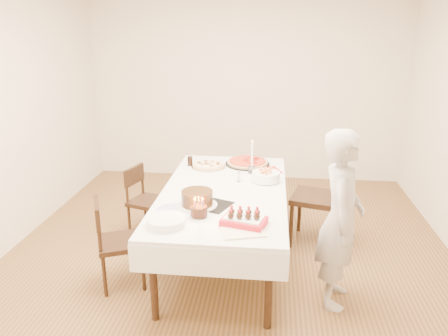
# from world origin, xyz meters

# --- Properties ---
(floor) EXTENTS (5.00, 5.00, 0.00)m
(floor) POSITION_xyz_m (0.00, 0.00, 0.00)
(floor) COLOR brown
(floor) RESTS_ON ground
(wall_back) EXTENTS (4.50, 0.04, 2.70)m
(wall_back) POSITION_xyz_m (0.00, 2.50, 1.35)
(wall_back) COLOR beige
(wall_back) RESTS_ON floor
(wall_front) EXTENTS (4.50, 0.04, 2.70)m
(wall_front) POSITION_xyz_m (0.00, -2.50, 1.35)
(wall_front) COLOR beige
(wall_front) RESTS_ON floor
(dining_table) EXTENTS (1.88, 2.41, 0.75)m
(dining_table) POSITION_xyz_m (-0.03, -0.04, 0.38)
(dining_table) COLOR white
(dining_table) RESTS_ON floor
(chair_right_savory) EXTENTS (0.64, 0.64, 1.02)m
(chair_right_savory) POSITION_xyz_m (0.87, 0.46, 0.51)
(chair_right_savory) COLOR black
(chair_right_savory) RESTS_ON floor
(chair_left_savory) EXTENTS (0.49, 0.49, 0.77)m
(chair_left_savory) POSITION_xyz_m (-0.92, 0.46, 0.38)
(chair_left_savory) COLOR black
(chair_left_savory) RESTS_ON floor
(chair_left_dessert) EXTENTS (0.55, 0.55, 0.81)m
(chair_left_dessert) POSITION_xyz_m (-0.89, -0.52, 0.41)
(chair_left_dessert) COLOR black
(chair_left_dessert) RESTS_ON floor
(person) EXTENTS (0.44, 0.59, 1.48)m
(person) POSITION_xyz_m (0.96, -0.55, 0.74)
(person) COLOR beige
(person) RESTS_ON floor
(pizza_white) EXTENTS (0.46, 0.46, 0.04)m
(pizza_white) POSITION_xyz_m (-0.27, 0.60, 0.77)
(pizza_white) COLOR beige
(pizza_white) RESTS_ON dining_table
(pizza_pepperoni) EXTENTS (0.53, 0.53, 0.04)m
(pizza_pepperoni) POSITION_xyz_m (0.14, 0.76, 0.77)
(pizza_pepperoni) COLOR red
(pizza_pepperoni) RESTS_ON dining_table
(red_placemat) EXTENTS (0.31, 0.31, 0.01)m
(red_placemat) POSITION_xyz_m (0.37, 0.57, 0.75)
(red_placemat) COLOR #B21E1E
(red_placemat) RESTS_ON dining_table
(pasta_bowl) EXTENTS (0.33, 0.33, 0.09)m
(pasta_bowl) POSITION_xyz_m (0.35, 0.24, 0.80)
(pasta_bowl) COLOR white
(pasta_bowl) RESTS_ON dining_table
(taper_candle) EXTENTS (0.10, 0.10, 0.36)m
(taper_candle) POSITION_xyz_m (0.20, 0.48, 0.93)
(taper_candle) COLOR white
(taper_candle) RESTS_ON dining_table
(shaker_pair) EXTENTS (0.10, 0.10, 0.09)m
(shaker_pair) POSITION_xyz_m (0.08, 0.19, 0.80)
(shaker_pair) COLOR white
(shaker_pair) RESTS_ON dining_table
(cola_glass) EXTENTS (0.07, 0.07, 0.10)m
(cola_glass) POSITION_xyz_m (-0.48, 0.65, 0.80)
(cola_glass) COLOR black
(cola_glass) RESTS_ON dining_table
(layer_cake) EXTENTS (0.40, 0.40, 0.13)m
(layer_cake) POSITION_xyz_m (-0.22, -0.43, 0.82)
(layer_cake) COLOR #321D0C
(layer_cake) RESTS_ON dining_table
(cake_board) EXTENTS (0.37, 0.37, 0.01)m
(cake_board) POSITION_xyz_m (-0.09, -0.41, 0.75)
(cake_board) COLOR black
(cake_board) RESTS_ON dining_table
(birthday_cake) EXTENTS (0.16, 0.16, 0.14)m
(birthday_cake) POSITION_xyz_m (-0.17, -0.64, 0.83)
(birthday_cake) COLOR #3D1F10
(birthday_cake) RESTS_ON dining_table
(strawberry_box) EXTENTS (0.38, 0.30, 0.08)m
(strawberry_box) POSITION_xyz_m (0.20, -0.76, 0.79)
(strawberry_box) COLOR red
(strawberry_box) RESTS_ON dining_table
(box_lid) EXTENTS (0.36, 0.29, 0.03)m
(box_lid) POSITION_xyz_m (0.20, -0.89, 0.75)
(box_lid) COLOR beige
(box_lid) RESTS_ON dining_table
(plate_stack) EXTENTS (0.33, 0.33, 0.06)m
(plate_stack) POSITION_xyz_m (-0.39, -0.83, 0.78)
(plate_stack) COLOR white
(plate_stack) RESTS_ON dining_table
(china_plate) EXTENTS (0.32, 0.32, 0.01)m
(china_plate) POSITION_xyz_m (-0.42, -0.54, 0.75)
(china_plate) COLOR white
(china_plate) RESTS_ON dining_table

